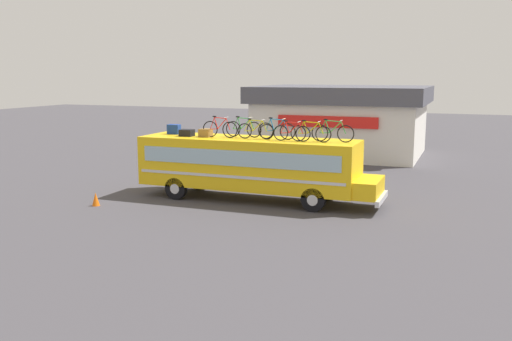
# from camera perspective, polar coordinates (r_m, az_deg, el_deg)

# --- Properties ---
(ground_plane) EXTENTS (120.00, 120.00, 0.00)m
(ground_plane) POSITION_cam_1_polar(r_m,az_deg,el_deg) (25.03, -0.80, -2.95)
(ground_plane) COLOR #423F44
(bus) EXTENTS (10.81, 2.63, 2.75)m
(bus) POSITION_cam_1_polar(r_m,az_deg,el_deg) (24.66, -0.46, 0.69)
(bus) COLOR yellow
(bus) RESTS_ON ground
(luggage_bag_1) EXTENTS (0.58, 0.33, 0.45)m
(luggage_bag_1) POSITION_cam_1_polar(r_m,az_deg,el_deg) (26.50, -8.36, 4.18)
(luggage_bag_1) COLOR #193899
(luggage_bag_1) RESTS_ON bus
(luggage_bag_2) EXTENTS (0.60, 0.47, 0.30)m
(luggage_bag_2) POSITION_cam_1_polar(r_m,az_deg,el_deg) (25.52, -7.06, 3.83)
(luggage_bag_2) COLOR black
(luggage_bag_2) RESTS_ON bus
(luggage_bag_3) EXTENTS (0.49, 0.53, 0.35)m
(luggage_bag_3) POSITION_cam_1_polar(r_m,az_deg,el_deg) (25.21, -5.16, 3.84)
(luggage_bag_3) COLOR olive
(luggage_bag_3) RESTS_ON bus
(rooftop_bicycle_1) EXTENTS (1.68, 0.44, 0.95)m
(rooftop_bicycle_1) POSITION_cam_1_polar(r_m,az_deg,el_deg) (24.83, -3.70, 4.28)
(rooftop_bicycle_1) COLOR black
(rooftop_bicycle_1) RESTS_ON bus
(rooftop_bicycle_2) EXTENTS (1.71, 0.44, 0.93)m
(rooftop_bicycle_2) POSITION_cam_1_polar(r_m,az_deg,el_deg) (24.97, -1.28, 4.31)
(rooftop_bicycle_2) COLOR black
(rooftop_bicycle_2) RESTS_ON bus
(rooftop_bicycle_3) EXTENTS (1.68, 0.44, 0.89)m
(rooftop_bicycle_3) POSITION_cam_1_polar(r_m,az_deg,el_deg) (24.23, -0.06, 4.10)
(rooftop_bicycle_3) COLOR black
(rooftop_bicycle_3) RESTS_ON bus
(rooftop_bicycle_4) EXTENTS (1.70, 0.44, 0.94)m
(rooftop_bicycle_4) POSITION_cam_1_polar(r_m,az_deg,el_deg) (24.12, 2.10, 4.12)
(rooftop_bicycle_4) COLOR black
(rooftop_bicycle_4) RESTS_ON bus
(rooftop_bicycle_5) EXTENTS (1.63, 0.44, 0.87)m
(rooftop_bicycle_5) POSITION_cam_1_polar(r_m,az_deg,el_deg) (23.49, 3.65, 3.89)
(rooftop_bicycle_5) COLOR black
(rooftop_bicycle_5) RESTS_ON bus
(rooftop_bicycle_6) EXTENTS (1.75, 0.44, 0.90)m
(rooftop_bicycle_6) POSITION_cam_1_polar(r_m,az_deg,el_deg) (23.29, 5.58, 3.84)
(rooftop_bicycle_6) COLOR black
(rooftop_bicycle_6) RESTS_ON bus
(rooftop_bicycle_7) EXTENTS (1.81, 0.44, 0.95)m
(rooftop_bicycle_7) POSITION_cam_1_polar(r_m,az_deg,el_deg) (23.38, 7.80, 3.86)
(rooftop_bicycle_7) COLOR black
(rooftop_bicycle_7) RESTS_ON bus
(roadside_building) EXTENTS (11.42, 9.06, 4.68)m
(roadside_building) POSITION_cam_1_polar(r_m,az_deg,el_deg) (39.29, 8.74, 5.17)
(roadside_building) COLOR silver
(roadside_building) RESTS_ON ground
(traffic_cone) EXTENTS (0.32, 0.32, 0.58)m
(traffic_cone) POSITION_cam_1_polar(r_m,az_deg,el_deg) (24.72, -16.01, -2.82)
(traffic_cone) COLOR orange
(traffic_cone) RESTS_ON ground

